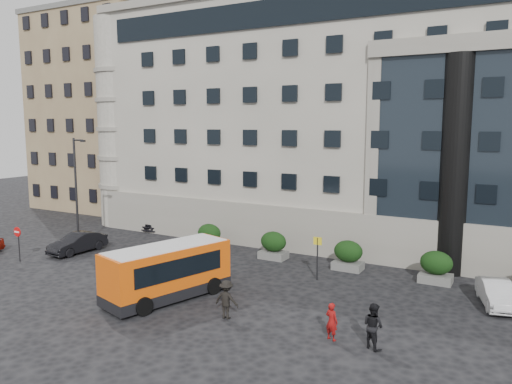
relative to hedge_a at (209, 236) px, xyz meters
The scene contains 21 objects.
ground 8.81m from the hedge_a, 62.85° to the right, with size 120.00×120.00×0.00m, color black.
civic_building 19.15m from the hedge_a, 54.85° to the left, with size 44.00×24.00×18.00m, color gray.
entrance_column 17.13m from the hedge_a, ahead, with size 1.80×1.80×13.00m, color black.
apartment_near 25.12m from the hedge_a, 148.62° to the left, with size 14.00×14.00×20.00m, color #836B4C.
apartment_far 39.27m from the hedge_a, 127.29° to the left, with size 13.00×13.00×22.00m, color brown.
hedge_a is the anchor object (origin of this frame).
hedge_b 5.20m from the hedge_a, ahead, with size 1.80×1.26×1.84m.
hedge_c 10.40m from the hedge_a, ahead, with size 1.80×1.26×1.84m.
hedge_d 15.60m from the hedge_a, ahead, with size 1.80×1.26×1.84m.
street_lamp 9.89m from the hedge_a, 148.84° to the right, with size 1.16×0.18×8.00m.
bus_stop_sign 9.94m from the hedge_a, 16.42° to the right, with size 0.50×0.08×2.52m.
no_entry_sign 12.64m from the hedge_a, 135.52° to the right, with size 0.64×0.16×2.32m.
minibus 10.33m from the hedge_a, 67.41° to the right, with size 4.10×7.08×2.80m.
red_truck 15.50m from the hedge_a, 136.69° to the left, with size 3.18×5.87×3.03m.
parked_car_b 9.20m from the hedge_a, 144.61° to the right, with size 1.48×4.23×1.39m, color black.
parked_car_c 8.60m from the hedge_a, 150.75° to the left, with size 1.99×4.88×1.42m, color black.
parked_car_d 11.50m from the hedge_a, 151.23° to the left, with size 2.48×5.37×1.49m, color black.
white_taxi 19.02m from the hedge_a, ahead, with size 1.34×3.85×1.27m, color silver.
pedestrian_a 16.54m from the hedge_a, 37.41° to the right, with size 0.59×0.39×1.61m, color maroon.
pedestrian_b 17.90m from the hedge_a, 33.81° to the right, with size 0.92×0.71×1.89m, color black.
pedestrian_c 13.01m from the hedge_a, 51.84° to the right, with size 1.17×0.67×1.82m, color black.
Camera 1 is at (16.12, -21.13, 9.03)m, focal length 35.00 mm.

